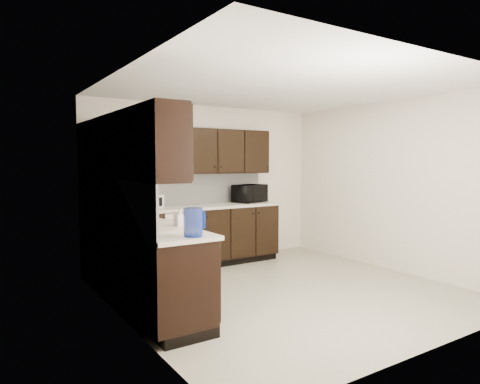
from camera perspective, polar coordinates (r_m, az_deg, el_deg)
name	(u,v)px	position (r m, az deg, el deg)	size (l,w,h in m)	color
floor	(285,291)	(5.50, 5.96, -12.94)	(4.00, 4.00, 0.00)	#A49E88
ceiling	(286,88)	(5.34, 6.16, 13.67)	(4.00, 4.00, 0.00)	white
wall_back	(207,184)	(6.94, -4.40, 1.09)	(4.00, 0.02, 2.50)	beige
wall_left	(125,198)	(4.31, -15.09, -0.81)	(0.02, 4.00, 2.50)	beige
wall_right	(391,186)	(6.71, 19.43, 0.78)	(0.02, 4.00, 2.50)	beige
wall_front	(437,204)	(3.93, 24.73, -1.48)	(4.00, 0.02, 2.50)	beige
lower_cabinets	(173,251)	(5.81, -8.92, -7.84)	(3.00, 2.80, 0.90)	black
countertop	(173,214)	(5.72, -8.98, -2.88)	(3.03, 2.83, 0.04)	beige
backsplash	(151,194)	(5.81, -11.74, -0.23)	(3.00, 2.80, 0.48)	silver
upper_cabinets	(162,149)	(5.74, -10.33, 5.63)	(3.00, 2.80, 0.70)	black
dishwasher	(184,236)	(6.18, -7.46, -5.86)	(0.58, 0.04, 0.78)	beige
sink	(157,233)	(4.45, -11.02, -5.39)	(0.54, 0.82, 0.42)	beige
microwave	(250,193)	(7.05, 1.31, -0.19)	(0.53, 0.36, 0.29)	black
soap_bottle_a	(180,218)	(4.36, -8.05, -3.40)	(0.09, 0.09, 0.20)	gray
soap_bottle_b	(113,207)	(5.53, -16.61, -1.91)	(0.08, 0.08, 0.21)	gray
toaster_oven	(151,201)	(6.28, -11.82, -1.23)	(0.31, 0.23, 0.19)	silver
storage_bin	(129,210)	(5.35, -14.55, -2.32)	(0.43, 0.32, 0.17)	silver
blue_pitcher	(193,222)	(3.83, -6.27, -4.03)	(0.17, 0.17, 0.26)	navy
teal_tumbler	(132,205)	(5.77, -14.27, -1.64)	(0.10, 0.10, 0.21)	#0B7D78
paper_towel_roll	(136,202)	(5.41, -13.72, -1.33)	(0.15, 0.15, 0.34)	white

